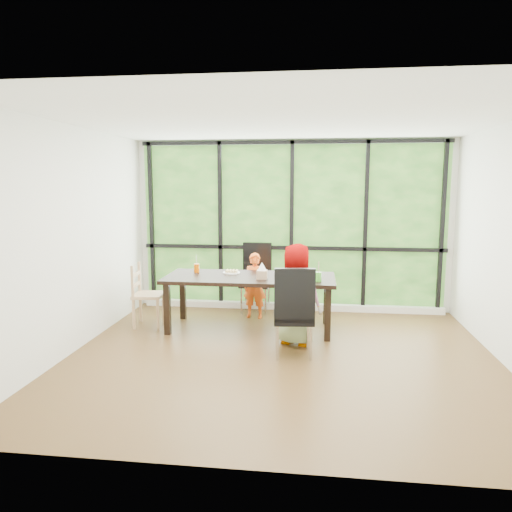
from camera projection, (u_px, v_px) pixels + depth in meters
The scene contains 22 objects.
ground at pixel (281, 357), 5.55m from camera, with size 5.00×5.00×0.00m, color black.
back_wall at pixel (292, 226), 7.56m from camera, with size 5.00×5.00×0.00m, color silver.
foliage_backdrop at pixel (292, 226), 7.54m from camera, with size 4.80×0.02×2.65m, color #23451A.
window_mullions at pixel (291, 226), 7.50m from camera, with size 4.80×0.06×2.65m, color black, non-canonical shape.
window_sill at pixel (290, 306), 7.65m from camera, with size 4.80×0.12×0.10m, color silver.
dining_table at pixel (250, 303), 6.58m from camera, with size 2.33×0.97×0.75m, color black.
chair_window_leather at pixel (255, 278), 7.47m from camera, with size 0.46×0.46×1.08m, color black.
chair_interior_leather at pixel (294, 311), 5.54m from camera, with size 0.46×0.46×1.08m, color black.
chair_end_beech at pixel (149, 295), 6.71m from camera, with size 0.42×0.40×0.90m, color tan.
child_toddler at pixel (255, 286), 7.13m from camera, with size 0.36×0.24×0.99m, color #E85616.
child_older at pixel (298, 294), 5.92m from camera, with size 0.63×0.41×1.28m, color slate.
placemat at pixel (297, 280), 6.25m from camera, with size 0.41×0.30×0.01m, color tan.
plate_far at pixel (232, 273), 6.74m from camera, with size 0.24×0.24×0.02m, color white.
plate_near at pixel (295, 280), 6.24m from camera, with size 0.27×0.27×0.02m, color white.
orange_cup at pixel (197, 268), 6.80m from camera, with size 0.08×0.08×0.12m, color #DC5700.
green_cup at pixel (319, 277), 6.16m from camera, with size 0.08×0.08×0.13m, color green.
tissue_box at pixel (262, 275), 6.34m from camera, with size 0.13×0.13×0.12m, color tan.
crepe_rolls_far at pixel (232, 271), 6.74m from camera, with size 0.20×0.12×0.04m, color tan, non-canonical shape.
crepe_rolls_near at pixel (295, 278), 6.24m from camera, with size 0.10×0.12×0.04m, color tan, non-canonical shape.
straw_white at pixel (196, 261), 6.79m from camera, with size 0.01×0.01×0.20m, color white.
straw_pink at pixel (319, 269), 6.14m from camera, with size 0.01×0.01×0.20m, color pink.
tissue at pixel (262, 266), 6.32m from camera, with size 0.12×0.12×0.11m, color white.
Camera 1 is at (0.36, -5.31, 2.01)m, focal length 33.19 mm.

